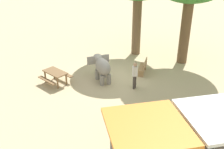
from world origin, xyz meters
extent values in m
plane|color=tan|center=(0.00, 0.00, 0.00)|extent=(60.00, 60.00, 0.00)
cylinder|color=gray|center=(1.07, 0.05, 0.31)|extent=(0.27, 0.27, 0.62)
cylinder|color=gray|center=(0.64, -0.02, 0.31)|extent=(0.27, 0.27, 0.62)
cylinder|color=gray|center=(0.93, 0.89, 0.31)|extent=(0.27, 0.27, 0.62)
cylinder|color=gray|center=(0.50, 0.82, 0.31)|extent=(0.27, 0.27, 0.62)
ellipsoid|color=gray|center=(0.79, 0.43, 1.00)|extent=(1.03, 1.66, 0.94)
sphere|color=gray|center=(0.94, -0.52, 1.11)|extent=(0.67, 0.67, 0.67)
cone|color=gray|center=(0.98, -0.76, 0.52)|extent=(0.21, 0.21, 1.05)
cube|color=gray|center=(1.36, -0.35, 1.11)|extent=(0.55, 0.17, 0.50)
cube|color=gray|center=(0.49, -0.49, 1.11)|extent=(0.55, 0.17, 0.50)
cylinder|color=#3F3833|center=(-0.79, 1.73, 0.41)|extent=(0.14, 0.14, 0.82)
cylinder|color=#3F3833|center=(-0.90, 1.58, 0.41)|extent=(0.14, 0.14, 0.82)
cylinder|color=silver|center=(-0.84, 1.65, 1.11)|extent=(0.32, 0.32, 0.58)
sphere|color=tan|center=(-0.84, 1.65, 1.51)|extent=(0.22, 0.22, 0.22)
cylinder|color=silver|center=(-0.72, 1.82, 1.12)|extent=(0.09, 0.09, 0.55)
cylinder|color=silver|center=(-0.97, 1.48, 1.12)|extent=(0.09, 0.09, 0.55)
cylinder|color=brown|center=(-2.49, -3.60, 2.24)|extent=(0.65, 0.65, 4.47)
cylinder|color=brown|center=(-5.23, -1.33, 2.30)|extent=(0.68, 0.68, 4.61)
cube|color=#9E7A51|center=(-1.90, -0.14, 0.45)|extent=(0.99, 1.43, 0.06)
cube|color=#9E7A51|center=(-2.05, -0.07, 0.68)|extent=(0.69, 1.28, 0.40)
cube|color=#9E7A51|center=(-1.66, 0.32, 0.21)|extent=(0.36, 0.23, 0.42)
cube|color=#9E7A51|center=(-2.13, -0.61, 0.21)|extent=(0.36, 0.23, 0.42)
cube|color=brown|center=(3.60, 0.09, 0.75)|extent=(1.53, 1.68, 0.06)
cylinder|color=brown|center=(4.21, -0.21, 0.36)|extent=(0.10, 0.10, 0.72)
cylinder|color=brown|center=(3.69, -0.58, 0.36)|extent=(0.10, 0.10, 0.72)
cylinder|color=brown|center=(3.51, 0.76, 0.36)|extent=(0.10, 0.10, 0.72)
cylinder|color=brown|center=(2.99, 0.39, 0.36)|extent=(0.10, 0.10, 0.72)
cube|color=brown|center=(4.11, 0.45, 0.44)|extent=(1.07, 1.36, 0.05)
cube|color=brown|center=(3.10, -0.27, 0.44)|extent=(1.07, 1.36, 0.05)
cube|color=silver|center=(-1.81, 8.31, 2.46)|extent=(2.50, 2.50, 0.12)
cylinder|color=gray|center=(-0.91, 7.50, 1.20)|extent=(0.10, 0.10, 2.40)
cube|color=orange|center=(0.79, 8.31, 2.46)|extent=(2.50, 2.50, 0.12)
cylinder|color=gray|center=(1.69, 7.50, 1.20)|extent=(0.10, 0.10, 2.40)
cylinder|color=gray|center=(-0.11, 7.50, 1.20)|extent=(0.10, 0.10, 2.40)
camera|label=1|loc=(3.26, 14.60, 7.54)|focal=42.44mm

